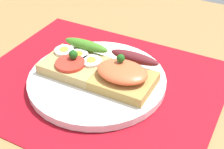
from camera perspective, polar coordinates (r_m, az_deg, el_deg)
name	(u,v)px	position (r cm, az deg, el deg)	size (l,w,h in cm)	color
ground_plane	(97,91)	(59.65, -2.55, -2.88)	(120.00, 90.00, 3.20)	#9E7241
placemat	(97,83)	(58.56, -2.60, -1.55)	(42.65, 35.69, 0.30)	#A1101C
plate	(97,80)	(58.07, -2.62, -0.91)	(24.38, 24.38, 1.34)	white
sandwich_egg_tomato	(75,61)	(59.49, -6.39, 2.36)	(10.43, 9.84, 4.02)	tan
sandwich_salmon	(124,74)	(55.28, 2.09, 0.17)	(10.74, 9.71, 5.20)	#B68D47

